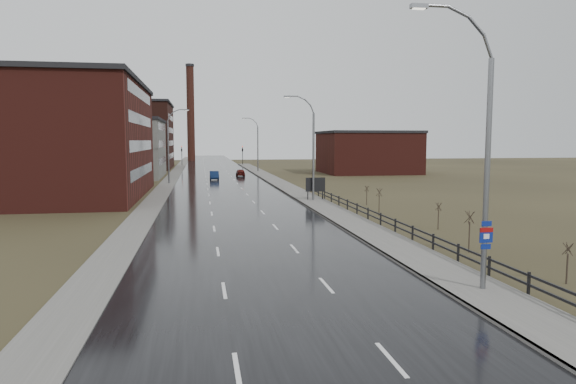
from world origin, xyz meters
name	(u,v)px	position (x,y,z in m)	size (l,w,h in m)	color
ground	(292,320)	(0.00, 0.00, 0.00)	(320.00, 320.00, 0.00)	#2D2819
road	(222,184)	(0.00, 60.00, 0.03)	(14.00, 300.00, 0.06)	black
sidewalk_right	(313,202)	(8.60, 35.00, 0.09)	(3.20, 180.00, 0.18)	#595651
curb_right	(299,202)	(7.08, 35.00, 0.09)	(0.16, 180.00, 0.18)	slate
sidewalk_left	(167,185)	(-8.20, 60.00, 0.06)	(2.40, 260.00, 0.12)	#595651
warehouse_near	(43,139)	(-20.99, 45.00, 6.76)	(22.44, 28.56, 13.50)	#471914
warehouse_mid	(117,148)	(-17.99, 78.00, 5.26)	(16.32, 20.40, 10.50)	slate
warehouse_far	(114,136)	(-22.99, 108.00, 7.76)	(26.52, 24.48, 15.50)	#331611
building_right	(368,152)	(30.30, 82.00, 4.26)	(18.36, 16.32, 8.50)	#471914
smokestack	(191,112)	(-6.00, 150.00, 15.50)	(2.70, 2.70, 30.70)	#331611
streetlight_main	(481,153)	(8.47, 2.00, 6.06)	(3.91, 0.29, 12.11)	slate
streetlight_right_mid	(311,148)	(8.50, 36.00, 5.84)	(3.36, 0.28, 11.35)	slate
streetlight_left	(170,146)	(-7.70, 62.00, 5.84)	(3.36, 0.28, 11.35)	slate
streetlight_right_far	(256,144)	(8.50, 90.00, 5.84)	(3.36, 0.28, 11.35)	slate
guardrail	(384,219)	(10.30, 18.31, 0.71)	(0.10, 53.05, 1.10)	black
shrub_b	(567,262)	(13.33, 2.56, 1.02)	(0.46, 0.49, 1.93)	#382D23
shrub_c	(469,230)	(12.33, 9.52, 1.31)	(0.58, 0.62, 2.47)	#382D23
shrub_d	(438,215)	(14.13, 17.21, 1.07)	(0.48, 0.51, 2.01)	#382D23
shrub_e	(379,201)	(12.25, 24.78, 1.29)	(0.57, 0.60, 2.42)	#382D23
shrub_f	(367,195)	(13.46, 31.83, 1.07)	(0.48, 0.51, 2.01)	#382D23
billboard	(315,185)	(9.10, 36.32, 1.73)	(2.17, 0.17, 2.58)	black
traffic_light_left	(182,148)	(-8.00, 120.00, 4.60)	(0.58, 2.73, 5.30)	black
traffic_light_right	(242,148)	(8.00, 120.00, 4.60)	(0.58, 2.73, 5.30)	black
car_near	(214,176)	(-0.96, 68.80, 0.71)	(1.50, 4.30, 1.42)	#0C1C3E
car_far	(240,173)	(4.04, 76.36, 0.67)	(1.58, 3.94, 1.34)	#430E0B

